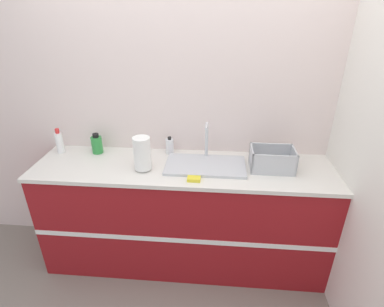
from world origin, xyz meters
The scene contains 11 objects.
ground_plane centered at (0.00, 0.00, 0.00)m, with size 12.00×12.00×0.00m, color slate.
wall_back centered at (0.00, 0.58, 1.30)m, with size 4.62×0.06×2.60m.
wall_right centered at (1.14, 0.28, 1.30)m, with size 0.06×2.55×2.60m.
counter_cabinet centered at (0.00, 0.28, 0.46)m, with size 2.25×0.58×0.92m.
sink centered at (0.16, 0.29, 0.93)m, with size 0.59×0.32×0.30m.
paper_towel_roll centered at (-0.29, 0.20, 1.04)m, with size 0.12×0.12×0.25m.
dish_rack centered at (0.64, 0.29, 0.98)m, with size 0.31×0.21×0.16m.
bottle_green centered at (-0.72, 0.44, 0.99)m, with size 0.09×0.09×0.17m.
bottle_white_spray centered at (-1.02, 0.43, 1.01)m, with size 0.06×0.06×0.20m.
soap_dispenser centered at (-0.14, 0.48, 0.98)m, with size 0.06×0.06×0.14m.
sponge centered at (0.09, 0.08, 0.93)m, with size 0.09×0.06×0.02m.
Camera 1 is at (0.23, -1.66, 1.99)m, focal length 28.00 mm.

